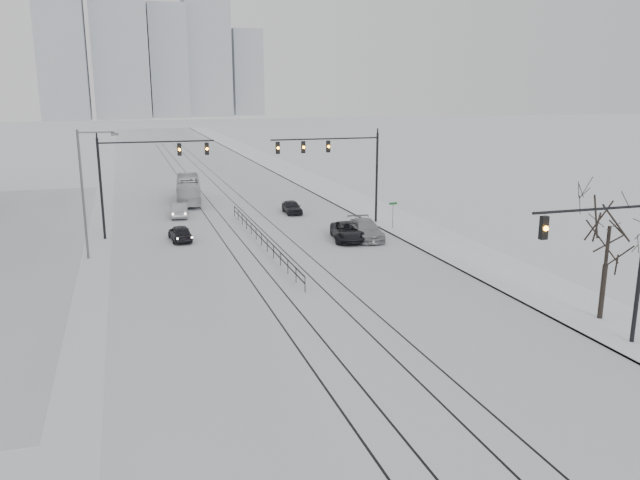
{
  "coord_description": "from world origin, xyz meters",
  "views": [
    {
      "loc": [
        -9.63,
        -15.54,
        11.55
      ],
      "look_at": [
        0.81,
        17.66,
        3.2
      ],
      "focal_mm": 35.0,
      "sensor_mm": 36.0,
      "label": 1
    }
  ],
  "objects": [
    {
      "name": "street_light_west",
      "position": [
        -12.2,
        30.0,
        5.21
      ],
      "size": [
        2.73,
        0.25,
        9.0
      ],
      "color": "#595B60",
      "rests_on": "ground"
    },
    {
      "name": "median_fence",
      "position": [
        0.0,
        30.0,
        0.53
      ],
      "size": [
        0.06,
        24.0,
        1.0
      ],
      "color": "black",
      "rests_on": "ground"
    },
    {
      "name": "street_sign",
      "position": [
        11.8,
        32.0,
        1.61
      ],
      "size": [
        0.7,
        0.06,
        2.4
      ],
      "color": "#595B60",
      "rests_on": "ground"
    },
    {
      "name": "sedan_sb_outer",
      "position": [
        -4.96,
        43.13,
        0.7
      ],
      "size": [
        1.94,
        4.38,
        1.4
      ],
      "primitive_type": "imported",
      "rotation": [
        0.0,
        0.0,
        3.03
      ],
      "color": "#9EA0A5",
      "rests_on": "ground"
    },
    {
      "name": "ground",
      "position": [
        0.0,
        0.0,
        0.0
      ],
      "size": [
        500.0,
        500.0,
        0.0
      ],
      "primitive_type": "plane",
      "color": "silver",
      "rests_on": "ground"
    },
    {
      "name": "sedan_nb_right",
      "position": [
        8.38,
        29.6,
        0.76
      ],
      "size": [
        2.69,
        5.43,
        1.52
      ],
      "primitive_type": "imported",
      "rotation": [
        0.0,
        0.0,
        -0.11
      ],
      "color": "gray",
      "rests_on": "ground"
    },
    {
      "name": "traffic_mast_nw",
      "position": [
        -8.52,
        36.0,
        5.57
      ],
      "size": [
        9.1,
        0.37,
        8.0
      ],
      "color": "black",
      "rests_on": "ground"
    },
    {
      "name": "skyline",
      "position": [
        5.02,
        273.63,
        30.65
      ],
      "size": [
        96.0,
        48.0,
        72.0
      ],
      "color": "#9DA3AD",
      "rests_on": "ground"
    },
    {
      "name": "box_truck",
      "position": [
        -3.34,
        50.77,
        1.39
      ],
      "size": [
        3.23,
        10.12,
        2.77
      ],
      "primitive_type": "imported",
      "rotation": [
        0.0,
        0.0,
        3.05
      ],
      "color": "silver",
      "rests_on": "ground"
    },
    {
      "name": "curb",
      "position": [
        11.05,
        60.0,
        0.06
      ],
      "size": [
        0.1,
        260.0,
        0.12
      ],
      "primitive_type": "cube",
      "color": "gray",
      "rests_on": "ground"
    },
    {
      "name": "sidewalk_east",
      "position": [
        13.5,
        60.0,
        0.08
      ],
      "size": [
        5.0,
        260.0,
        0.16
      ],
      "primitive_type": "cube",
      "color": "white",
      "rests_on": "ground"
    },
    {
      "name": "sedan_nb_front",
      "position": [
        6.89,
        29.67,
        0.7
      ],
      "size": [
        3.23,
        5.36,
        1.39
      ],
      "primitive_type": "imported",
      "rotation": [
        0.0,
        0.0,
        -0.19
      ],
      "color": "black",
      "rests_on": "ground"
    },
    {
      "name": "sedan_nb_far",
      "position": [
        5.53,
        41.66,
        0.62
      ],
      "size": [
        1.56,
        3.7,
        1.25
      ],
      "primitive_type": "imported",
      "rotation": [
        0.0,
        0.0,
        -0.02
      ],
      "color": "black",
      "rests_on": "ground"
    },
    {
      "name": "bare_tree",
      "position": [
        13.2,
        9.0,
        4.49
      ],
      "size": [
        4.4,
        4.4,
        6.1
      ],
      "color": "black",
      "rests_on": "ground"
    },
    {
      "name": "traffic_mast_near",
      "position": [
        10.79,
        6.0,
        4.56
      ],
      "size": [
        6.1,
        0.37,
        7.0
      ],
      "color": "black",
      "rests_on": "ground"
    },
    {
      "name": "sedan_sb_inner",
      "position": [
        -5.79,
        33.37,
        0.64
      ],
      "size": [
        1.79,
        3.88,
        1.29
      ],
      "primitive_type": "imported",
      "rotation": [
        0.0,
        0.0,
        3.22
      ],
      "color": "black",
      "rests_on": "ground"
    },
    {
      "name": "traffic_mast_ne",
      "position": [
        8.15,
        34.99,
        5.76
      ],
      "size": [
        9.6,
        0.37,
        8.0
      ],
      "color": "black",
      "rests_on": "ground"
    },
    {
      "name": "tram_rails",
      "position": [
        -0.0,
        40.0,
        0.02
      ],
      "size": [
        5.3,
        180.0,
        0.01
      ],
      "color": "black",
      "rests_on": "ground"
    },
    {
      "name": "road",
      "position": [
        0.0,
        60.0,
        0.01
      ],
      "size": [
        22.0,
        260.0,
        0.02
      ],
      "primitive_type": "cube",
      "color": "silver",
      "rests_on": "ground"
    }
  ]
}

